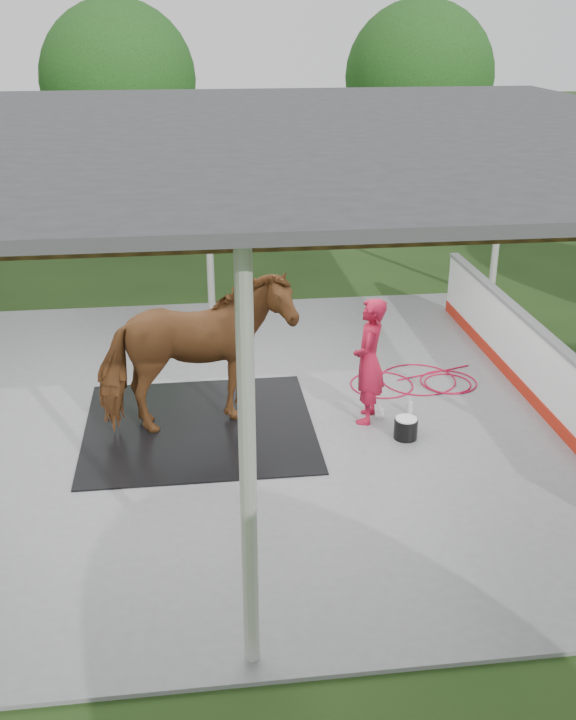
{
  "coord_description": "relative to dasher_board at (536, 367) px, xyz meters",
  "views": [
    {
      "loc": [
        -0.37,
        -10.25,
        5.37
      ],
      "look_at": [
        0.85,
        -0.56,
        1.14
      ],
      "focal_mm": 40.0,
      "sensor_mm": 36.0,
      "label": 1
    }
  ],
  "objects": [
    {
      "name": "soap_bottle_a",
      "position": [
        -1.94,
        -0.22,
        -0.41
      ],
      "size": [
        0.13,
        0.13,
        0.26
      ],
      "primitive_type": "imported",
      "rotation": [
        0.0,
        0.0,
        0.39
      ],
      "color": "silver",
      "rests_on": "concrete_slab"
    },
    {
      "name": "tree_belt",
      "position": [
        -4.3,
        0.9,
        3.2
      ],
      "size": [
        28.0,
        28.0,
        5.8
      ],
      "color": "#382314",
      "rests_on": "ground"
    },
    {
      "name": "wash_bucket",
      "position": [
        -2.18,
        -0.91,
        -0.39
      ],
      "size": [
        0.32,
        0.32,
        0.3
      ],
      "color": "black",
      "rests_on": "concrete_slab"
    },
    {
      "name": "dasher_board",
      "position": [
        0.0,
        0.0,
        0.0
      ],
      "size": [
        0.16,
        8.0,
        1.15
      ],
      "color": "#AB1E0E",
      "rests_on": "concrete_slab"
    },
    {
      "name": "hose_coil",
      "position": [
        -1.5,
        0.8,
        -0.53
      ],
      "size": [
        2.08,
        1.21,
        0.02
      ],
      "color": "#A70B2D",
      "rests_on": "concrete_slab"
    },
    {
      "name": "horse",
      "position": [
        -4.96,
        -0.25,
        0.57
      ],
      "size": [
        2.8,
        1.79,
        2.18
      ],
      "primitive_type": "imported",
      "rotation": [
        0.0,
        0.0,
        1.82
      ],
      "color": "brown",
      "rests_on": "rubber_mat"
    },
    {
      "name": "handler",
      "position": [
        -2.59,
        -0.31,
        0.36
      ],
      "size": [
        0.64,
        0.77,
        1.81
      ],
      "primitive_type": "imported",
      "rotation": [
        0.0,
        0.0,
        -1.93
      ],
      "color": "#AB122E",
      "rests_on": "concrete_slab"
    },
    {
      "name": "rubber_mat",
      "position": [
        -4.96,
        -0.25,
        -0.53
      ],
      "size": [
        3.17,
        2.97,
        0.02
      ],
      "primitive_type": "cube",
      "color": "black",
      "rests_on": "concrete_slab"
    },
    {
      "name": "pavilion_structure",
      "position": [
        -4.6,
        -0.0,
        3.37
      ],
      "size": [
        12.6,
        10.6,
        4.05
      ],
      "color": "beige",
      "rests_on": "ground"
    },
    {
      "name": "ground",
      "position": [
        -4.6,
        0.0,
        -0.59
      ],
      "size": [
        100.0,
        100.0,
        0.0
      ],
      "primitive_type": "plane",
      "color": "#1E3814"
    },
    {
      "name": "soap_bottle_b",
      "position": [
        -2.4,
        -0.29,
        -0.44
      ],
      "size": [
        0.13,
        0.13,
        0.21
      ],
      "primitive_type": "imported",
      "rotation": [
        0.0,
        0.0,
        -0.63
      ],
      "color": "#338CD8",
      "rests_on": "concrete_slab"
    },
    {
      "name": "concrete_slab",
      "position": [
        -4.6,
        0.0,
        -0.57
      ],
      "size": [
        12.0,
        10.0,
        0.05
      ],
      "primitive_type": "cube",
      "color": "slate",
      "rests_on": "ground"
    }
  ]
}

